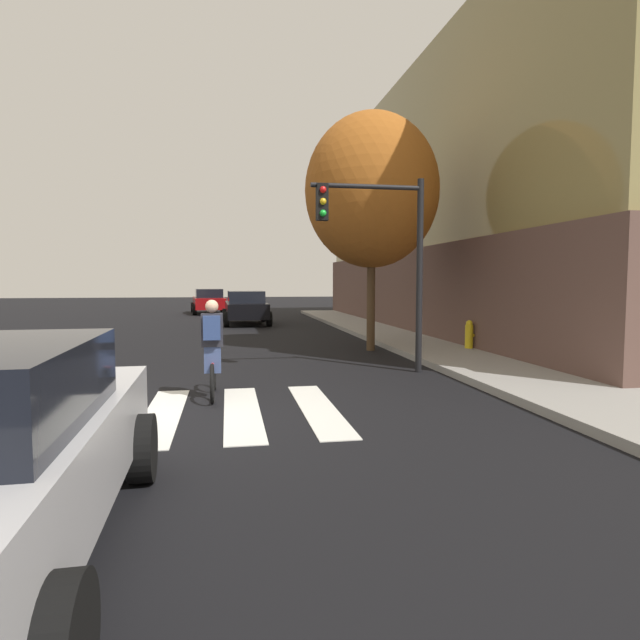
{
  "coord_description": "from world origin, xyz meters",
  "views": [
    {
      "loc": [
        0.91,
        -8.06,
        2.0
      ],
      "look_at": [
        2.46,
        0.74,
        1.34
      ],
      "focal_mm": 29.62,
      "sensor_mm": 36.0,
      "label": 1
    }
  ],
  "objects_px": {
    "traffic_light_near": "(383,241)",
    "fire_hydrant": "(469,335)",
    "sedan_far": "(209,301)",
    "cyclist": "(213,349)",
    "sedan_mid": "(246,307)",
    "street_tree_near": "(372,191)"
  },
  "relations": [
    {
      "from": "traffic_light_near",
      "to": "cyclist",
      "type": "bearing_deg",
      "value": -152.38
    },
    {
      "from": "fire_hydrant",
      "to": "sedan_mid",
      "type": "bearing_deg",
      "value": 116.93
    },
    {
      "from": "traffic_light_near",
      "to": "sedan_far",
      "type": "bearing_deg",
      "value": 101.18
    },
    {
      "from": "sedan_far",
      "to": "street_tree_near",
      "type": "relative_size",
      "value": 0.68
    },
    {
      "from": "fire_hydrant",
      "to": "street_tree_near",
      "type": "bearing_deg",
      "value": 155.33
    },
    {
      "from": "cyclist",
      "to": "fire_hydrant",
      "type": "xyz_separation_m",
      "value": [
        6.84,
        4.47,
        -0.31
      ]
    },
    {
      "from": "cyclist",
      "to": "fire_hydrant",
      "type": "relative_size",
      "value": 2.19
    },
    {
      "from": "street_tree_near",
      "to": "sedan_mid",
      "type": "bearing_deg",
      "value": 107.69
    },
    {
      "from": "cyclist",
      "to": "street_tree_near",
      "type": "distance_m",
      "value": 8.01
    },
    {
      "from": "sedan_mid",
      "to": "street_tree_near",
      "type": "distance_m",
      "value": 11.28
    },
    {
      "from": "sedan_far",
      "to": "cyclist",
      "type": "xyz_separation_m",
      "value": [
        0.87,
        -24.28,
        0.05
      ]
    },
    {
      "from": "traffic_light_near",
      "to": "fire_hydrant",
      "type": "relative_size",
      "value": 5.38
    },
    {
      "from": "sedan_mid",
      "to": "street_tree_near",
      "type": "bearing_deg",
      "value": -72.31
    },
    {
      "from": "street_tree_near",
      "to": "fire_hydrant",
      "type": "bearing_deg",
      "value": -24.67
    },
    {
      "from": "sedan_mid",
      "to": "street_tree_near",
      "type": "height_order",
      "value": "street_tree_near"
    },
    {
      "from": "traffic_light_near",
      "to": "street_tree_near",
      "type": "height_order",
      "value": "street_tree_near"
    },
    {
      "from": "traffic_light_near",
      "to": "street_tree_near",
      "type": "bearing_deg",
      "value": 78.28
    },
    {
      "from": "traffic_light_near",
      "to": "street_tree_near",
      "type": "distance_m",
      "value": 4.19
    },
    {
      "from": "sedan_far",
      "to": "cyclist",
      "type": "distance_m",
      "value": 24.29
    },
    {
      "from": "sedan_mid",
      "to": "fire_hydrant",
      "type": "height_order",
      "value": "sedan_mid"
    },
    {
      "from": "traffic_light_near",
      "to": "fire_hydrant",
      "type": "xyz_separation_m",
      "value": [
        3.28,
        2.6,
        -2.33
      ]
    },
    {
      "from": "sedan_far",
      "to": "fire_hydrant",
      "type": "relative_size",
      "value": 5.86
    }
  ]
}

